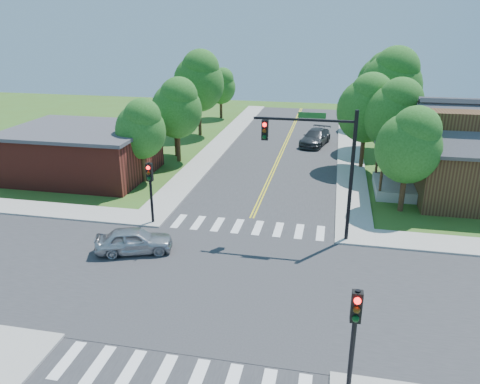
% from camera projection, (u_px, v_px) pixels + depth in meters
% --- Properties ---
extents(ground, '(100.00, 100.00, 0.00)m').
position_uv_depth(ground, '(223.00, 283.00, 21.57)').
color(ground, '#3A5A1C').
rests_on(ground, ground).
extents(road_ns, '(10.00, 90.00, 0.04)m').
position_uv_depth(road_ns, '(223.00, 283.00, 21.56)').
color(road_ns, '#2D2D30').
rests_on(road_ns, ground).
extents(road_ew, '(90.00, 10.00, 0.04)m').
position_uv_depth(road_ew, '(223.00, 282.00, 21.56)').
color(road_ew, '#2D2D30').
rests_on(road_ew, ground).
extents(intersection_patch, '(10.20, 10.20, 0.06)m').
position_uv_depth(intersection_patch, '(223.00, 283.00, 21.57)').
color(intersection_patch, '#2D2D30').
rests_on(intersection_patch, ground).
extents(sidewalk_nw, '(40.00, 40.00, 0.14)m').
position_uv_depth(sidewalk_nw, '(83.00, 163.00, 39.04)').
color(sidewalk_nw, '#9E9B93').
rests_on(sidewalk_nw, ground).
extents(crosswalk_north, '(8.85, 2.00, 0.01)m').
position_uv_depth(crosswalk_north, '(248.00, 227.00, 27.24)').
color(crosswalk_north, white).
rests_on(crosswalk_north, ground).
extents(crosswalk_south, '(8.85, 2.00, 0.01)m').
position_uv_depth(crosswalk_south, '(180.00, 377.00, 15.86)').
color(crosswalk_south, white).
rests_on(crosswalk_south, ground).
extents(centerline, '(0.30, 90.00, 0.01)m').
position_uv_depth(centerline, '(223.00, 282.00, 21.55)').
color(centerline, yellow).
rests_on(centerline, ground).
extents(signal_mast_ne, '(5.30, 0.42, 7.20)m').
position_uv_depth(signal_mast_ne, '(320.00, 154.00, 24.26)').
color(signal_mast_ne, black).
rests_on(signal_mast_ne, ground).
extents(signal_pole_se, '(0.34, 0.42, 3.80)m').
position_uv_depth(signal_pole_se, '(355.00, 322.00, 14.42)').
color(signal_pole_se, black).
rests_on(signal_pole_se, ground).
extents(signal_pole_nw, '(0.34, 0.42, 3.80)m').
position_uv_depth(signal_pole_nw, '(150.00, 182.00, 26.81)').
color(signal_pole_nw, black).
rests_on(signal_pole_nw, ground).
extents(building_nw, '(10.40, 8.40, 3.73)m').
position_uv_depth(building_nw, '(82.00, 152.00, 35.70)').
color(building_nw, maroon).
rests_on(building_nw, ground).
extents(tree_e_a, '(3.95, 3.75, 6.71)m').
position_uv_depth(tree_e_a, '(410.00, 144.00, 28.07)').
color(tree_e_a, '#382314').
rests_on(tree_e_a, ground).
extents(tree_e_b, '(4.43, 4.21, 7.54)m').
position_uv_depth(tree_e_b, '(396.00, 113.00, 34.36)').
color(tree_e_b, '#382314').
rests_on(tree_e_b, ground).
extents(tree_e_c, '(5.47, 5.20, 9.30)m').
position_uv_depth(tree_e_c, '(392.00, 83.00, 41.20)').
color(tree_e_c, '#382314').
rests_on(tree_e_c, ground).
extents(tree_e_d, '(4.86, 4.62, 8.26)m').
position_uv_depth(tree_e_d, '(382.00, 79.00, 49.59)').
color(tree_e_d, '#382314').
rests_on(tree_e_d, ground).
extents(tree_w_a, '(3.66, 3.48, 6.22)m').
position_uv_depth(tree_w_a, '(141.00, 128.00, 33.57)').
color(tree_w_a, '#382314').
rests_on(tree_w_a, ground).
extents(tree_w_b, '(4.01, 3.81, 6.81)m').
position_uv_depth(tree_w_b, '(175.00, 105.00, 39.88)').
color(tree_w_b, '#382314').
rests_on(tree_w_b, ground).
extents(tree_w_c, '(5.11, 4.85, 8.68)m').
position_uv_depth(tree_w_c, '(199.00, 79.00, 46.76)').
color(tree_w_c, '#382314').
rests_on(tree_w_c, ground).
extents(tree_w_d, '(3.55, 3.37, 6.03)m').
position_uv_depth(tree_w_d, '(221.00, 85.00, 55.69)').
color(tree_w_d, '#382314').
rests_on(tree_w_d, ground).
extents(tree_house, '(4.51, 4.29, 7.67)m').
position_uv_depth(tree_house, '(367.00, 106.00, 36.26)').
color(tree_house, '#382314').
rests_on(tree_house, ground).
extents(tree_bldg, '(4.18, 3.97, 7.10)m').
position_uv_depth(tree_bldg, '(177.00, 107.00, 38.26)').
color(tree_bldg, '#382314').
rests_on(tree_bldg, ground).
extents(car_silver, '(3.97, 4.89, 1.34)m').
position_uv_depth(car_silver, '(134.00, 241.00, 24.14)').
color(car_silver, '#AFB1B6').
rests_on(car_silver, ground).
extents(car_dgrey, '(4.25, 5.97, 1.47)m').
position_uv_depth(car_dgrey, '(315.00, 138.00, 44.61)').
color(car_dgrey, '#333639').
rests_on(car_dgrey, ground).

